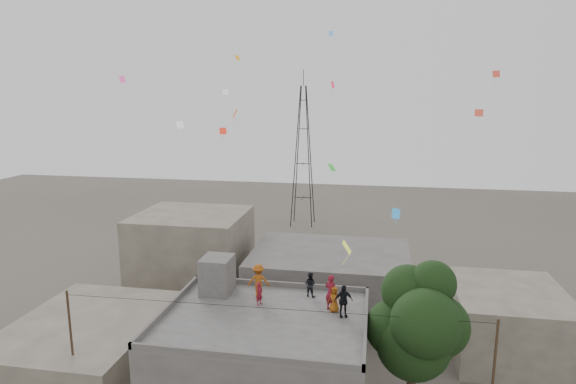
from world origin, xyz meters
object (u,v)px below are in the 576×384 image
(tree, at_px, (418,324))
(transmission_tower, at_px, (303,156))
(stair_head_box, at_px, (217,275))
(person_red_adult, at_px, (331,293))
(person_dark_adult, at_px, (343,301))

(tree, relative_size, transmission_tower, 0.45)
(stair_head_box, height_order, person_red_adult, stair_head_box)
(tree, bearing_deg, person_dark_adult, 177.07)
(person_red_adult, bearing_deg, stair_head_box, 16.85)
(tree, height_order, person_red_adult, tree)
(stair_head_box, distance_m, person_dark_adult, 7.24)
(stair_head_box, height_order, person_dark_adult, stair_head_box)
(stair_head_box, bearing_deg, person_dark_adult, -14.58)
(stair_head_box, xyz_separation_m, person_red_adult, (6.35, -1.18, -0.07))
(stair_head_box, relative_size, transmission_tower, 0.10)
(transmission_tower, relative_size, person_red_adult, 10.70)
(person_dark_adult, bearing_deg, transmission_tower, 81.28)
(person_dark_adult, bearing_deg, stair_head_box, 145.45)
(stair_head_box, bearing_deg, person_red_adult, -10.50)
(tree, xyz_separation_m, person_dark_adult, (-3.56, 0.18, 0.81))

